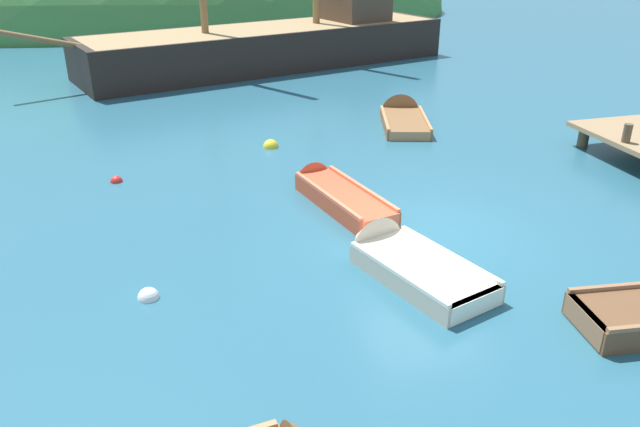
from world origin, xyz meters
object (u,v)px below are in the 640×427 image
Objects in this scene: rowboat_near_dock at (402,119)px; buoy_red at (117,182)px; sailing_ship at (273,52)px; rowboat_far at (401,262)px; buoy_white at (149,298)px; buoy_yellow at (271,147)px; rowboat_outer_right at (333,194)px.

rowboat_near_dock is 8.75m from buoy_red.
rowboat_far is (-1.34, -17.56, -0.48)m from sailing_ship.
buoy_white is 0.83× the size of buoy_yellow.
rowboat_near_dock is 4.53m from buoy_yellow.
sailing_ship reaches higher than rowboat_near_dock.
buoy_red is 0.81× the size of buoy_white.
buoy_white is (-7.67, -8.16, -0.08)m from rowboat_near_dock.
rowboat_far is 7.80× the size of buoy_yellow.
rowboat_outer_right is (-3.74, -5.18, 0.04)m from rowboat_near_dock.
rowboat_far reaches higher than buoy_red.
rowboat_near_dock is at bearing 17.18° from buoy_yellow.
rowboat_far is 7.06m from buoy_yellow.
rowboat_outer_right is 10.41× the size of buoy_white.
sailing_ship is 43.25× the size of buoy_yellow.
rowboat_far is 9.41× the size of buoy_white.
sailing_ship is 13.56m from buoy_red.
buoy_yellow is at bearing -10.84° from rowboat_far.
rowboat_far is 7.31m from buoy_red.
buoy_white is (0.60, -5.31, 0.00)m from buoy_red.
rowboat_outer_right is (-0.28, 3.17, 0.01)m from rowboat_far.
sailing_ship is at bearing 72.26° from buoy_white.
buoy_white is at bearing 114.73° from rowboat_outer_right.
rowboat_near_dock is at bearing 85.71° from sailing_ship.
sailing_ship reaches higher than buoy_white.
buoy_white reaches higher than buoy_red.
buoy_red is (-4.82, 5.49, -0.11)m from rowboat_far.
rowboat_near_dock is 12.24× the size of buoy_red.
rowboat_near_dock reaches higher than buoy_yellow.
buoy_red is at bearing 23.25° from rowboat_far.
buoy_yellow reaches higher than buoy_white.
buoy_white is (-5.56, -17.38, -0.59)m from sailing_ship.
rowboat_far is at bearing 173.75° from rowboat_near_dock.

